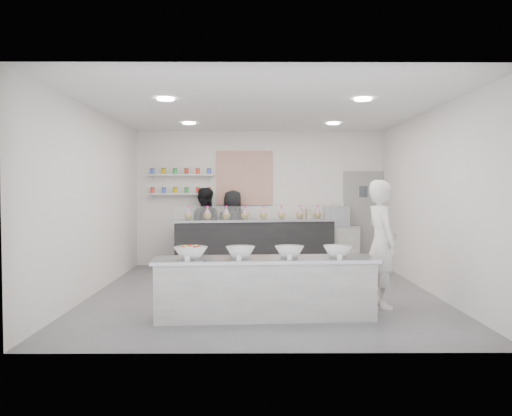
{
  "coord_description": "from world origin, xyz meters",
  "views": [
    {
      "loc": [
        -0.16,
        -8.12,
        1.71
      ],
      "look_at": [
        -0.11,
        0.4,
        1.38
      ],
      "focal_mm": 35.0,
      "sensor_mm": 36.0,
      "label": 1
    }
  ],
  "objects": [
    {
      "name": "cookie_bags",
      "position": [
        -0.13,
        2.51,
        1.21
      ],
      "size": [
        2.95,
        0.64,
        0.29
      ],
      "primitive_type": null,
      "rotation": [
        0.0,
        0.0,
        0.16
      ],
      "color": "pink",
      "rests_on": "back_bar"
    },
    {
      "name": "cup_stacks",
      "position": [
        1.0,
        2.78,
        1.09
      ],
      "size": [
        0.24,
        0.24,
        0.37
      ],
      "primitive_type": null,
      "color": "tan",
      "rests_on": "espresso_ledge"
    },
    {
      "name": "downlight_2",
      "position": [
        -1.4,
        1.6,
        2.98
      ],
      "size": [
        0.24,
        0.24,
        0.02
      ],
      "primitive_type": "cylinder",
      "color": "white",
      "rests_on": "ceiling"
    },
    {
      "name": "right_wall",
      "position": [
        2.75,
        0.0,
        1.5
      ],
      "size": [
        0.0,
        6.0,
        6.0
      ],
      "primitive_type": "plane",
      "rotation": [
        1.57,
        0.0,
        -1.57
      ],
      "color": "white",
      "rests_on": "floor"
    },
    {
      "name": "jar_shelf_lower",
      "position": [
        -1.75,
        2.9,
        1.6
      ],
      "size": [
        1.45,
        0.22,
        0.04
      ],
      "primitive_type": "cube",
      "color": "silver",
      "rests_on": "back_wall"
    },
    {
      "name": "ceiling",
      "position": [
        0.0,
        0.0,
        3.0
      ],
      "size": [
        6.0,
        6.0,
        0.0
      ],
      "primitive_type": "plane",
      "rotation": [
        3.14,
        0.0,
        0.0
      ],
      "color": "white",
      "rests_on": "floor"
    },
    {
      "name": "prep_counter",
      "position": [
        -0.0,
        -1.58,
        0.4
      ],
      "size": [
        2.97,
        0.85,
        0.8
      ],
      "primitive_type": "cube",
      "rotation": [
        0.0,
        0.0,
        0.06
      ],
      "color": "#9D9D99",
      "rests_on": "floor"
    },
    {
      "name": "espresso_machine",
      "position": [
        1.67,
        2.78,
        1.11
      ],
      "size": [
        0.53,
        0.37,
        0.41
      ],
      "primitive_type": "cube",
      "color": "#93969E",
      "rests_on": "espresso_ledge"
    },
    {
      "name": "back_bar",
      "position": [
        -0.13,
        2.51,
        0.53
      ],
      "size": [
        3.49,
        1.17,
        1.06
      ],
      "primitive_type": "cube",
      "rotation": [
        0.0,
        0.0,
        0.16
      ],
      "color": "black",
      "rests_on": "floor"
    },
    {
      "name": "jar_shelf_upper",
      "position": [
        -1.75,
        2.9,
        2.02
      ],
      "size": [
        1.45,
        0.22,
        0.04
      ],
      "primitive_type": "cube",
      "color": "silver",
      "rests_on": "back_wall"
    },
    {
      "name": "downlight_3",
      "position": [
        1.4,
        1.6,
        2.98
      ],
      "size": [
        0.24,
        0.24,
        0.02
      ],
      "primitive_type": "cylinder",
      "color": "white",
      "rests_on": "ceiling"
    },
    {
      "name": "floor",
      "position": [
        0.0,
        0.0,
        0.0
      ],
      "size": [
        6.0,
        6.0,
        0.0
      ],
      "primitive_type": "plane",
      "color": "#515156",
      "rests_on": "ground"
    },
    {
      "name": "pattern_panel",
      "position": [
        -0.35,
        2.98,
        1.95
      ],
      "size": [
        1.25,
        0.03,
        1.2
      ],
      "primitive_type": "cube",
      "color": "#A63E24",
      "rests_on": "back_wall"
    },
    {
      "name": "espresso_ledge",
      "position": [
        1.55,
        2.78,
        0.45
      ],
      "size": [
        1.22,
        0.39,
        0.91
      ],
      "primitive_type": "cube",
      "color": "#9D9D99",
      "rests_on": "floor"
    },
    {
      "name": "prep_bowls",
      "position": [
        -0.0,
        -1.58,
        0.88
      ],
      "size": [
        2.36,
        0.64,
        0.15
      ],
      "primitive_type": null,
      "rotation": [
        0.0,
        0.0,
        0.06
      ],
      "color": "white",
      "rests_on": "prep_counter"
    },
    {
      "name": "woman_prep",
      "position": [
        1.7,
        -0.98,
        0.92
      ],
      "size": [
        0.53,
        0.73,
        1.84
      ],
      "primitive_type": "imported",
      "rotation": [
        0.0,
        0.0,
        1.71
      ],
      "color": "white",
      "rests_on": "floor"
    },
    {
      "name": "back_door",
      "position": [
        2.3,
        2.97,
        1.05
      ],
      "size": [
        0.88,
        0.04,
        2.1
      ],
      "primitive_type": "cube",
      "color": "gray",
      "rests_on": "floor"
    },
    {
      "name": "downlight_0",
      "position": [
        -1.4,
        -1.0,
        2.98
      ],
      "size": [
        0.24,
        0.24,
        0.02
      ],
      "primitive_type": "cylinder",
      "color": "white",
      "rests_on": "ceiling"
    },
    {
      "name": "back_wall",
      "position": [
        0.0,
        3.0,
        1.5
      ],
      "size": [
        5.5,
        0.0,
        5.5
      ],
      "primitive_type": "plane",
      "rotation": [
        1.57,
        0.0,
        0.0
      ],
      "color": "white",
      "rests_on": "floor"
    },
    {
      "name": "sneeze_guard",
      "position": [
        -0.08,
        2.21,
        1.21
      ],
      "size": [
        3.34,
        0.55,
        0.29
      ],
      "primitive_type": "cube",
      "rotation": [
        0.0,
        0.0,
        0.16
      ],
      "color": "white",
      "rests_on": "back_bar"
    },
    {
      "name": "left_wall",
      "position": [
        -2.75,
        0.0,
        1.5
      ],
      "size": [
        0.0,
        6.0,
        6.0
      ],
      "primitive_type": "plane",
      "rotation": [
        1.57,
        0.0,
        1.57
      ],
      "color": "white",
      "rests_on": "floor"
    },
    {
      "name": "label_cards",
      "position": [
        -0.04,
        -2.09,
        0.84
      ],
      "size": [
        2.01,
        0.04,
        0.07
      ],
      "primitive_type": null,
      "color": "white",
      "rests_on": "prep_counter"
    },
    {
      "name": "staff_left",
      "position": [
        -1.24,
        2.76,
        0.87
      ],
      "size": [
        0.84,
        0.66,
        1.73
      ],
      "primitive_type": "imported",
      "rotation": [
        0.0,
        0.0,
        3.14
      ],
      "color": "black",
      "rests_on": "floor"
    },
    {
      "name": "preserve_jars",
      "position": [
        -1.75,
        2.88,
        1.88
      ],
      "size": [
        1.45,
        0.1,
        0.56
      ],
      "primitive_type": null,
      "color": "#F4412B",
      "rests_on": "jar_shelf_lower"
    },
    {
      "name": "staff_right",
      "position": [
        -0.6,
        2.76,
        0.84
      ],
      "size": [
        0.85,
        0.57,
        1.68
      ],
      "primitive_type": "imported",
      "rotation": [
        0.0,
        0.0,
        3.18
      ],
      "color": "black",
      "rests_on": "floor"
    },
    {
      "name": "downlight_1",
      "position": [
        1.4,
        -1.0,
        2.98
      ],
      "size": [
        0.24,
        0.24,
        0.02
      ],
      "primitive_type": "cylinder",
      "color": "white",
      "rests_on": "ceiling"
    }
  ]
}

